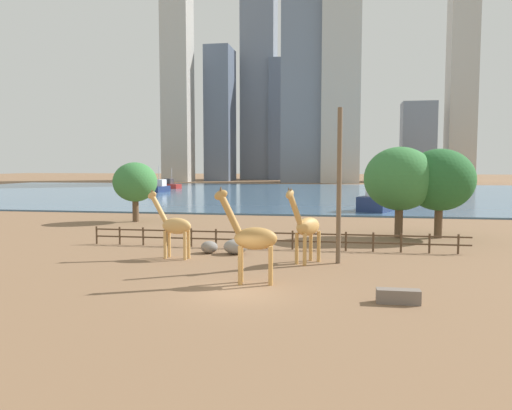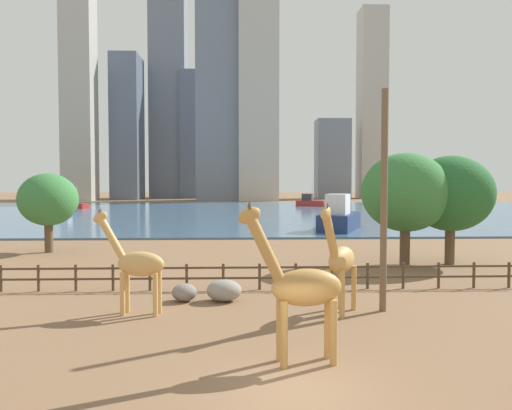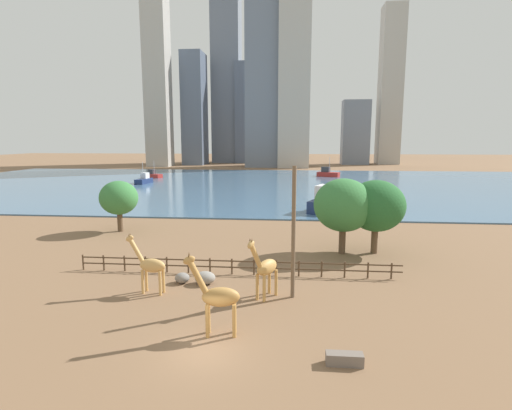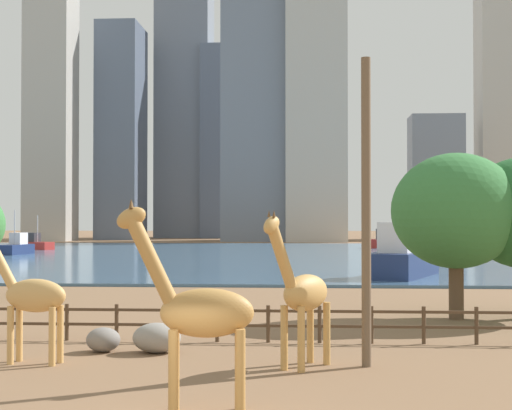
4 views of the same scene
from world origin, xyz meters
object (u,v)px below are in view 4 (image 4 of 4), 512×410
object	(u,v)px
boulder_near_fence	(157,338)
boat_sailboat	(389,242)
giraffe_young	(302,293)
utility_pole	(366,211)
boat_tug	(402,258)
boat_ferry	(35,244)
giraffe_companion	(199,312)
boat_barge	(16,247)
boulder_by_pole	(103,340)
giraffe_tall	(30,295)
tree_center_broad	(456,211)

from	to	relation	value
boulder_near_fence	boat_sailboat	size ratio (longest dim) A/B	0.24
giraffe_young	utility_pole	distance (m)	3.05
boat_sailboat	boat_tug	world-z (taller)	boat_sailboat
boat_ferry	giraffe_young	bearing A→B (deg)	-38.34
utility_pole	boulder_near_fence	world-z (taller)	utility_pole
boat_sailboat	giraffe_companion	bearing A→B (deg)	-74.87
utility_pole	boulder_near_fence	xyz separation A→B (m)	(-6.60, 1.95, -4.07)
boat_sailboat	boat_tug	bearing A→B (deg)	-71.50
giraffe_companion	boat_ferry	bearing A→B (deg)	-75.15
boat_ferry	boat_barge	distance (m)	14.79
boat_ferry	boat_barge	bearing A→B (deg)	-51.53
utility_pole	boat_ferry	distance (m)	90.76
giraffe_young	boulder_by_pole	distance (m)	7.15
giraffe_young	boat_barge	xyz separation A→B (m)	(-34.18, 67.81, -1.11)
boulder_near_fence	boulder_by_pole	distance (m)	1.78
giraffe_tall	boat_barge	bearing A→B (deg)	-60.94
boulder_by_pole	boat_barge	world-z (taller)	boat_barge
giraffe_tall	boulder_near_fence	distance (m)	4.32
giraffe_young	boat_barge	bearing A→B (deg)	-121.70
giraffe_tall	boat_barge	distance (m)	72.40
boulder_by_pole	boat_ferry	world-z (taller)	boat_ferry
boulder_near_fence	boat_barge	world-z (taller)	boat_barge
boulder_near_fence	boat_sailboat	distance (m)	89.37
tree_center_broad	boat_sailboat	distance (m)	78.78
boat_ferry	boat_tug	xyz separation A→B (m)	(43.91, -48.46, 0.55)
boulder_near_fence	boat_barge	size ratio (longest dim) A/B	0.26
boat_barge	giraffe_young	bearing A→B (deg)	32.73
giraffe_companion	utility_pole	size ratio (longest dim) A/B	0.52
giraffe_companion	giraffe_young	xyz separation A→B (m)	(2.27, 5.43, -0.06)
utility_pole	tree_center_broad	world-z (taller)	utility_pole
giraffe_tall	tree_center_broad	bearing A→B (deg)	-134.36
giraffe_young	boat_sailboat	bearing A→B (deg)	-155.98
boat_ferry	giraffe_tall	bearing A→B (deg)	-43.18
giraffe_young	tree_center_broad	size ratio (longest dim) A/B	0.63
utility_pole	boulder_near_fence	distance (m)	7.99
giraffe_companion	boat_barge	world-z (taller)	boat_barge
utility_pole	boat_tug	world-z (taller)	utility_pole
giraffe_tall	giraffe_young	xyz separation A→B (m)	(8.16, -0.25, 0.14)
utility_pole	boulder_by_pole	distance (m)	9.56
boulder_by_pole	boat_ferry	distance (m)	85.56
boulder_by_pole	giraffe_companion	bearing A→B (deg)	-61.64
tree_center_broad	giraffe_tall	bearing A→B (deg)	-142.36
boat_sailboat	giraffe_young	bearing A→B (deg)	-73.95
tree_center_broad	boat_barge	world-z (taller)	tree_center_broad
giraffe_young	boat_barge	size ratio (longest dim) A/B	0.77
boulder_by_pole	boat_sailboat	size ratio (longest dim) A/B	0.17
boulder_near_fence	tree_center_broad	distance (m)	15.22
giraffe_young	tree_center_broad	distance (m)	13.59
giraffe_tall	boulder_near_fence	world-z (taller)	giraffe_tall
tree_center_broad	boat_sailboat	world-z (taller)	tree_center_broad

